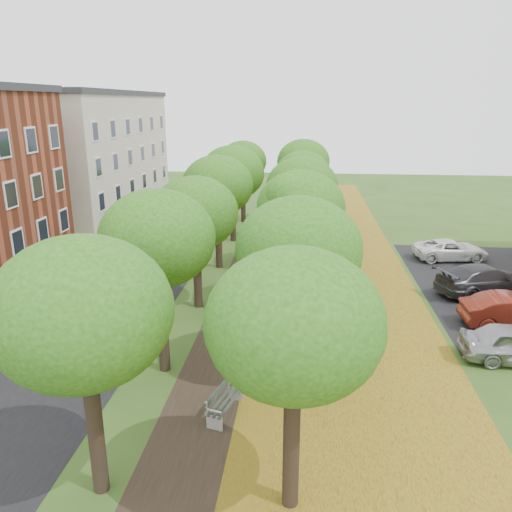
# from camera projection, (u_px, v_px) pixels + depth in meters

# --- Properties ---
(ground) EXTENTS (120.00, 120.00, 0.00)m
(ground) POSITION_uv_depth(u_px,v_px,m) (186.00, 495.00, 12.54)
(ground) COLOR #2D4C19
(ground) RESTS_ON ground
(street_asphalt) EXTENTS (8.00, 70.00, 0.01)m
(street_asphalt) POSITION_uv_depth(u_px,v_px,m) (115.00, 281.00, 27.49)
(street_asphalt) COLOR black
(street_asphalt) RESTS_ON ground
(footpath) EXTENTS (3.20, 70.00, 0.01)m
(footpath) POSITION_uv_depth(u_px,v_px,m) (250.00, 286.00, 26.80)
(footpath) COLOR black
(footpath) RESTS_ON ground
(leaf_verge) EXTENTS (7.50, 70.00, 0.01)m
(leaf_verge) POSITION_uv_depth(u_px,v_px,m) (344.00, 289.00, 26.34)
(leaf_verge) COLOR olive
(leaf_verge) RESTS_ON ground
(parking_lot) EXTENTS (9.00, 16.00, 0.01)m
(parking_lot) POSITION_uv_depth(u_px,v_px,m) (505.00, 288.00, 26.50)
(parking_lot) COLOR black
(parking_lot) RESTS_ON ground
(tree_row_west) EXTENTS (4.01, 34.01, 6.39)m
(tree_row_west) POSITION_uv_depth(u_px,v_px,m) (208.00, 200.00, 25.63)
(tree_row_west) COLOR black
(tree_row_west) RESTS_ON ground
(tree_row_east) EXTENTS (4.01, 34.01, 6.39)m
(tree_row_east) POSITION_uv_depth(u_px,v_px,m) (301.00, 201.00, 25.18)
(tree_row_east) COLOR black
(tree_row_east) RESTS_ON ground
(building_cream) EXTENTS (10.30, 20.30, 10.40)m
(building_cream) POSITION_uv_depth(u_px,v_px,m) (81.00, 152.00, 43.95)
(building_cream) COLOR beige
(building_cream) RESTS_ON ground
(bench) EXTENTS (0.99, 1.91, 0.87)m
(bench) POSITION_uv_depth(u_px,v_px,m) (224.00, 401.00, 15.69)
(bench) COLOR #2B362E
(bench) RESTS_ON ground
(car_grey) EXTENTS (5.63, 3.91, 1.51)m
(car_grey) POSITION_uv_depth(u_px,v_px,m) (485.00, 280.00, 25.52)
(car_grey) COLOR #2F2F34
(car_grey) RESTS_ON ground
(car_white) EXTENTS (4.74, 2.71, 1.25)m
(car_white) POSITION_uv_depth(u_px,v_px,m) (451.00, 250.00, 31.16)
(car_white) COLOR white
(car_white) RESTS_ON ground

